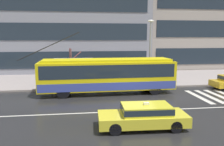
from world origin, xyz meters
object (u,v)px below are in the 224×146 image
Objects in this scene: taxi_oncoming_near at (144,115)px; pedestrian_approaching_curb at (54,70)px; pedestrian_walking_past at (98,68)px; street_tree_bare at (71,64)px; trolleybus at (107,75)px; pedestrian_at_shelter at (115,68)px; bus_shelter at (73,65)px; street_lamp at (150,46)px.

taxi_oncoming_near is 12.98m from pedestrian_approaching_curb.
street_tree_bare is at bearing 156.08° from pedestrian_walking_past.
street_tree_bare reaches higher than taxi_oncoming_near.
trolleybus is 3.46m from pedestrian_at_shelter.
trolleybus reaches higher than taxi_oncoming_near.
pedestrian_at_shelter is at bearing -3.37° from pedestrian_approaching_curb.
street_lamp reaches higher than bus_shelter.
street_lamp is (5.02, -0.68, 2.13)m from pedestrian_walking_past.
pedestrian_at_shelter is 1.71m from pedestrian_walking_past.
trolleybus is 5.66m from street_lamp.
bus_shelter reaches higher than taxi_oncoming_near.
street_tree_bare reaches higher than bus_shelter.
street_tree_bare reaches higher than pedestrian_approaching_curb.
bus_shelter is 0.61× the size of street_lamp.
pedestrian_at_shelter is 1.09× the size of pedestrian_approaching_curb.
pedestrian_walking_past reaches higher than taxi_oncoming_near.
trolleybus reaches higher than pedestrian_walking_past.
pedestrian_walking_past is 0.31× the size of street_lamp.
taxi_oncoming_near is at bearing -90.76° from pedestrian_at_shelter.
pedestrian_at_shelter is at bearing 70.13° from trolleybus.
street_lamp reaches higher than pedestrian_at_shelter.
trolleybus is 3.34m from pedestrian_walking_past.
bus_shelter is at bearing -179.40° from pedestrian_walking_past.
trolleybus reaches higher than bus_shelter.
street_tree_bare is at bearing 28.71° from pedestrian_approaching_curb.
street_tree_bare is (-2.68, 1.19, 0.33)m from pedestrian_walking_past.
bus_shelter is 1.88× the size of pedestrian_at_shelter.
street_lamp is at bearing -7.73° from pedestrian_walking_past.
street_lamp is at bearing -13.66° from street_tree_bare.
bus_shelter is 1.06× the size of street_tree_bare.
trolleybus is 2.05× the size of street_lamp.
trolleybus reaches higher than street_tree_bare.
trolleybus is at bearing -48.11° from bus_shelter.
trolleybus is 6.02m from pedestrian_approaching_curb.
street_lamp is (3.46, 10.56, 3.17)m from taxi_oncoming_near.
bus_shelter is 1.25m from street_tree_bare.
trolleybus is at bearing -80.80° from pedestrian_walking_past.
bus_shelter is 2.43m from pedestrian_walking_past.
trolleybus is 2.73× the size of taxi_oncoming_near.
pedestrian_walking_past is (-1.56, 11.24, 1.05)m from taxi_oncoming_near.
taxi_oncoming_near is 11.40m from pedestrian_walking_past.
taxi_oncoming_near is 13.21m from street_tree_bare.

